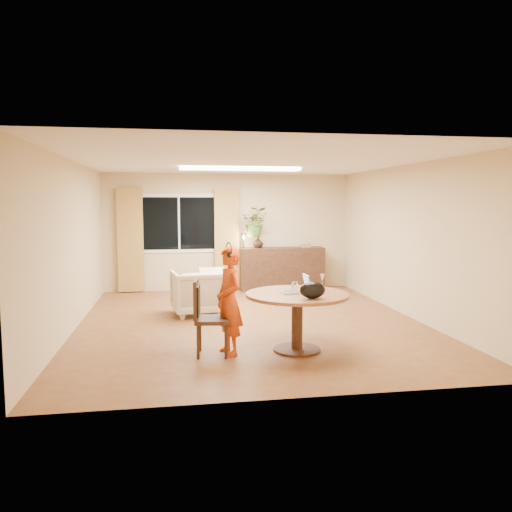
{
  "coord_description": "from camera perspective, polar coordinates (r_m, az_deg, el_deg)",
  "views": [
    {
      "loc": [
        -1.21,
        -7.92,
        1.93
      ],
      "look_at": [
        0.06,
        -0.2,
        1.11
      ],
      "focal_mm": 35.0,
      "sensor_mm": 36.0,
      "label": 1
    }
  ],
  "objects": [
    {
      "name": "floor",
      "position": [
        8.24,
        -0.64,
        -7.56
      ],
      "size": [
        6.5,
        6.5,
        0.0
      ],
      "primitive_type": "plane",
      "color": "brown",
      "rests_on": "ground"
    },
    {
      "name": "handbag",
      "position": [
        6.17,
        6.48,
        -3.88
      ],
      "size": [
        0.35,
        0.24,
        0.22
      ],
      "primitive_type": null,
      "rotation": [
        0.0,
        0.0,
        -0.18
      ],
      "color": "black",
      "rests_on": "dining_table"
    },
    {
      "name": "curtain_right",
      "position": [
        11.16,
        -3.36,
        1.94
      ],
      "size": [
        0.55,
        0.08,
        2.25
      ],
      "primitive_type": "cube",
      "color": "olive",
      "rests_on": "wall_back"
    },
    {
      "name": "wine_glass",
      "position": [
        6.86,
        7.59,
        -2.91
      ],
      "size": [
        0.09,
        0.09,
        0.21
      ],
      "primitive_type": null,
      "rotation": [
        0.0,
        0.0,
        -0.24
      ],
      "color": "white",
      "rests_on": "dining_table"
    },
    {
      "name": "sideboard",
      "position": [
        11.28,
        2.94,
        -1.43
      ],
      "size": [
        1.9,
        0.46,
        0.95
      ],
      "primitive_type": "cube",
      "color": "black",
      "rests_on": "floor"
    },
    {
      "name": "vase",
      "position": [
        11.12,
        0.24,
        1.57
      ],
      "size": [
        0.25,
        0.25,
        0.25
      ],
      "primitive_type": "imported",
      "rotation": [
        0.0,
        0.0,
        -0.04
      ],
      "color": "black",
      "rests_on": "sideboard"
    },
    {
      "name": "dining_chair",
      "position": [
        6.43,
        -5.01,
        -7.01
      ],
      "size": [
        0.52,
        0.48,
        0.98
      ],
      "primitive_type": null,
      "rotation": [
        0.0,
        0.0,
        -0.12
      ],
      "color": "black",
      "rests_on": "floor"
    },
    {
      "name": "pot_lid",
      "position": [
        6.87,
        6.17,
        -3.63
      ],
      "size": [
        0.28,
        0.28,
        0.04
      ],
      "primitive_type": null,
      "rotation": [
        0.0,
        0.0,
        -0.25
      ],
      "color": "white",
      "rests_on": "dining_table"
    },
    {
      "name": "book_stack",
      "position": [
        11.36,
        5.71,
        1.22
      ],
      "size": [
        0.24,
        0.2,
        0.09
      ],
      "primitive_type": null,
      "rotation": [
        0.0,
        0.0,
        0.2
      ],
      "color": "#856143",
      "rests_on": "sideboard"
    },
    {
      "name": "desk_lamp",
      "position": [
        11.01,
        -1.42,
        1.81
      ],
      "size": [
        0.19,
        0.19,
        0.36
      ],
      "primitive_type": null,
      "rotation": [
        0.0,
        0.0,
        -0.33
      ],
      "color": "black",
      "rests_on": "sideboard"
    },
    {
      "name": "tumbler",
      "position": [
        6.76,
        4.46,
        -3.43
      ],
      "size": [
        0.1,
        0.1,
        0.12
      ],
      "primitive_type": null,
      "rotation": [
        0.0,
        0.0,
        0.19
      ],
      "color": "white",
      "rests_on": "dining_table"
    },
    {
      "name": "child",
      "position": [
        6.41,
        -3.09,
        -5.15
      ],
      "size": [
        0.58,
        0.47,
        1.39
      ],
      "primitive_type": "imported",
      "rotation": [
        0.0,
        0.0,
        -1.27
      ],
      "color": "#B70E16",
      "rests_on": "floor"
    },
    {
      "name": "wall_left",
      "position": [
        8.09,
        -20.28,
        1.14
      ],
      "size": [
        0.0,
        6.5,
        6.5
      ],
      "primitive_type": "plane",
      "rotation": [
        1.57,
        0.0,
        1.57
      ],
      "color": "tan",
      "rests_on": "floor"
    },
    {
      "name": "dining_table",
      "position": [
        6.58,
        4.73,
        -5.67
      ],
      "size": [
        1.35,
        1.35,
        0.77
      ],
      "color": "brown",
      "rests_on": "floor"
    },
    {
      "name": "wall_back",
      "position": [
        11.25,
        -3.16,
        2.77
      ],
      "size": [
        5.5,
        0.0,
        5.5
      ],
      "primitive_type": "plane",
      "rotation": [
        1.57,
        0.0,
        0.0
      ],
      "color": "tan",
      "rests_on": "floor"
    },
    {
      "name": "throw",
      "position": [
        8.71,
        -4.91,
        -1.53
      ],
      "size": [
        0.48,
        0.58,
        0.03
      ],
      "primitive_type": null,
      "rotation": [
        0.0,
        0.0,
        0.06
      ],
      "color": "beige",
      "rests_on": "armchair"
    },
    {
      "name": "window",
      "position": [
        11.16,
        -8.79,
        3.71
      ],
      "size": [
        1.7,
        0.03,
        1.3
      ],
      "color": "white",
      "rests_on": "wall_back"
    },
    {
      "name": "laptop",
      "position": [
        6.54,
        4.49,
        -3.15
      ],
      "size": [
        0.38,
        0.26,
        0.25
      ],
      "primitive_type": null,
      "rotation": [
        0.0,
        0.0,
        0.03
      ],
      "color": "#B7B7BC",
      "rests_on": "dining_table"
    },
    {
      "name": "ceiling_panel",
      "position": [
        9.22,
        -1.81,
        9.93
      ],
      "size": [
        2.2,
        0.35,
        0.05
      ],
      "primitive_type": "cube",
      "color": "white",
      "rests_on": "ceiling"
    },
    {
      "name": "armchair",
      "position": [
        8.81,
        -6.75,
        -4.13
      ],
      "size": [
        0.95,
        0.97,
        0.78
      ],
      "primitive_type": "imported",
      "rotation": [
        0.0,
        0.0,
        3.29
      ],
      "color": "beige",
      "rests_on": "floor"
    },
    {
      "name": "bouquet",
      "position": [
        11.08,
        -0.06,
        3.91
      ],
      "size": [
        0.72,
        0.67,
        0.66
      ],
      "primitive_type": "imported",
      "rotation": [
        0.0,
        0.0,
        -0.3
      ],
      "color": "#2F5F23",
      "rests_on": "vase"
    },
    {
      "name": "curtain_left",
      "position": [
        11.14,
        -14.16,
        1.76
      ],
      "size": [
        0.55,
        0.08,
        2.25
      ],
      "primitive_type": "cube",
      "color": "olive",
      "rests_on": "wall_back"
    },
    {
      "name": "wall_right",
      "position": [
        8.88,
        17.18,
        1.64
      ],
      "size": [
        0.0,
        6.5,
        6.5
      ],
      "primitive_type": "plane",
      "rotation": [
        1.57,
        0.0,
        -1.57
      ],
      "color": "tan",
      "rests_on": "floor"
    },
    {
      "name": "ceiling",
      "position": [
        8.04,
        -0.67,
        10.76
      ],
      "size": [
        6.5,
        6.5,
        0.0
      ],
      "primitive_type": "plane",
      "rotation": [
        3.14,
        0.0,
        0.0
      ],
      "color": "white",
      "rests_on": "wall_back"
    }
  ]
}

